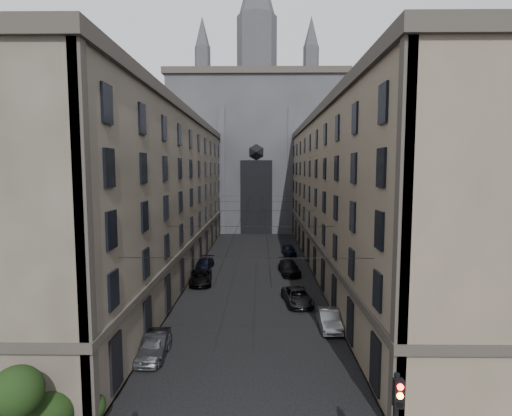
{
  "coord_description": "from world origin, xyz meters",
  "views": [
    {
      "loc": [
        0.81,
        -11.39,
        12.33
      ],
      "look_at": [
        0.53,
        12.76,
        9.98
      ],
      "focal_mm": 28.0,
      "sensor_mm": 36.0,
      "label": 1
    }
  ],
  "objects_px": {
    "car_right_near": "(329,319)",
    "car_left_near": "(153,348)",
    "car_left_far": "(204,264)",
    "car_left_midnear": "(155,344)",
    "car_left_midfar": "(201,277)",
    "car_right_midfar": "(289,268)",
    "gothic_tower": "(257,144)",
    "car_right_midnear": "(297,297)",
    "car_right_far": "(289,250)"
  },
  "relations": [
    {
      "from": "car_right_near",
      "to": "car_left_near",
      "type": "bearing_deg",
      "value": -157.94
    },
    {
      "from": "car_left_near",
      "to": "car_left_far",
      "type": "relative_size",
      "value": 0.89
    },
    {
      "from": "car_left_near",
      "to": "car_left_midnear",
      "type": "height_order",
      "value": "car_left_midnear"
    },
    {
      "from": "car_left_midfar",
      "to": "car_right_midfar",
      "type": "relative_size",
      "value": 0.96
    },
    {
      "from": "car_left_far",
      "to": "car_right_near",
      "type": "relative_size",
      "value": 1.06
    },
    {
      "from": "car_left_near",
      "to": "car_left_midfar",
      "type": "height_order",
      "value": "car_left_midfar"
    },
    {
      "from": "gothic_tower",
      "to": "car_left_near",
      "type": "bearing_deg",
      "value": -95.77
    },
    {
      "from": "car_left_midfar",
      "to": "car_right_near",
      "type": "bearing_deg",
      "value": -51.7
    },
    {
      "from": "car_left_midfar",
      "to": "car_left_midnear",
      "type": "bearing_deg",
      "value": -98.15
    },
    {
      "from": "car_left_far",
      "to": "gothic_tower",
      "type": "bearing_deg",
      "value": 87.01
    },
    {
      "from": "car_right_midnear",
      "to": "car_right_midfar",
      "type": "bearing_deg",
      "value": 82.96
    },
    {
      "from": "car_left_midfar",
      "to": "car_right_near",
      "type": "distance_m",
      "value": 16.78
    },
    {
      "from": "car_left_midnear",
      "to": "car_right_midnear",
      "type": "height_order",
      "value": "car_left_midnear"
    },
    {
      "from": "car_right_near",
      "to": "car_right_far",
      "type": "relative_size",
      "value": 1.02
    },
    {
      "from": "car_left_midnear",
      "to": "car_left_far",
      "type": "distance_m",
      "value": 22.91
    },
    {
      "from": "car_left_midfar",
      "to": "car_right_far",
      "type": "distance_m",
      "value": 18.03
    },
    {
      "from": "car_left_midfar",
      "to": "car_right_midnear",
      "type": "height_order",
      "value": "car_left_midfar"
    },
    {
      "from": "car_right_midnear",
      "to": "car_right_far",
      "type": "xyz_separation_m",
      "value": [
        0.69,
        21.01,
        0.03
      ]
    },
    {
      "from": "car_left_near",
      "to": "car_right_far",
      "type": "distance_m",
      "value": 33.56
    },
    {
      "from": "gothic_tower",
      "to": "car_right_midfar",
      "type": "distance_m",
      "value": 43.83
    },
    {
      "from": "gothic_tower",
      "to": "car_right_near",
      "type": "distance_m",
      "value": 59.17
    },
    {
      "from": "car_right_far",
      "to": "gothic_tower",
      "type": "bearing_deg",
      "value": 94.42
    },
    {
      "from": "car_left_midnear",
      "to": "car_right_near",
      "type": "relative_size",
      "value": 1.0
    },
    {
      "from": "car_right_midnear",
      "to": "car_right_far",
      "type": "distance_m",
      "value": 21.03
    },
    {
      "from": "car_right_near",
      "to": "car_left_midnear",
      "type": "bearing_deg",
      "value": -160.19
    },
    {
      "from": "car_right_near",
      "to": "car_right_far",
      "type": "height_order",
      "value": "car_right_far"
    },
    {
      "from": "car_right_midnear",
      "to": "car_right_far",
      "type": "bearing_deg",
      "value": 81.08
    },
    {
      "from": "car_left_far",
      "to": "car_right_midnear",
      "type": "distance_m",
      "value": 16.5
    },
    {
      "from": "car_left_far",
      "to": "car_right_midfar",
      "type": "bearing_deg",
      "value": -5.89
    },
    {
      "from": "car_left_near",
      "to": "car_right_midnear",
      "type": "bearing_deg",
      "value": 47.12
    },
    {
      "from": "car_left_midnear",
      "to": "car_right_far",
      "type": "distance_m",
      "value": 33.04
    },
    {
      "from": "gothic_tower",
      "to": "car_left_near",
      "type": "xyz_separation_m",
      "value": [
        -6.2,
        -61.39,
        -17.11
      ]
    },
    {
      "from": "car_right_midnear",
      "to": "car_right_midfar",
      "type": "distance_m",
      "value": 10.56
    },
    {
      "from": "car_left_midnear",
      "to": "car_right_midnear",
      "type": "distance_m",
      "value": 14.5
    },
    {
      "from": "car_left_midfar",
      "to": "car_right_midfar",
      "type": "height_order",
      "value": "car_right_midfar"
    },
    {
      "from": "car_left_near",
      "to": "car_left_far",
      "type": "distance_m",
      "value": 23.47
    },
    {
      "from": "car_left_far",
      "to": "car_right_near",
      "type": "bearing_deg",
      "value": -49.89
    },
    {
      "from": "gothic_tower",
      "to": "car_right_midnear",
      "type": "bearing_deg",
      "value": -85.27
    },
    {
      "from": "car_left_midfar",
      "to": "car_left_far",
      "type": "xyz_separation_m",
      "value": [
        -0.56,
        6.43,
        -0.04
      ]
    },
    {
      "from": "car_left_midfar",
      "to": "car_right_midnear",
      "type": "bearing_deg",
      "value": -39.15
    },
    {
      "from": "car_left_midfar",
      "to": "car_left_far",
      "type": "height_order",
      "value": "car_left_midfar"
    },
    {
      "from": "car_right_midnear",
      "to": "car_right_midfar",
      "type": "relative_size",
      "value": 0.95
    },
    {
      "from": "car_right_midfar",
      "to": "car_right_midnear",
      "type": "bearing_deg",
      "value": -95.52
    },
    {
      "from": "gothic_tower",
      "to": "car_left_far",
      "type": "bearing_deg",
      "value": -99.29
    },
    {
      "from": "car_left_midfar",
      "to": "car_right_near",
      "type": "relative_size",
      "value": 1.17
    },
    {
      "from": "car_left_midfar",
      "to": "car_right_midfar",
      "type": "distance_m",
      "value": 10.69
    },
    {
      "from": "car_left_near",
      "to": "car_left_midnear",
      "type": "distance_m",
      "value": 0.56
    },
    {
      "from": "car_left_near",
      "to": "car_right_midfar",
      "type": "height_order",
      "value": "car_right_midfar"
    },
    {
      "from": "car_left_midnear",
      "to": "car_right_midnear",
      "type": "bearing_deg",
      "value": 39.13
    },
    {
      "from": "car_left_near",
      "to": "car_left_midfar",
      "type": "relative_size",
      "value": 0.8
    }
  ]
}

